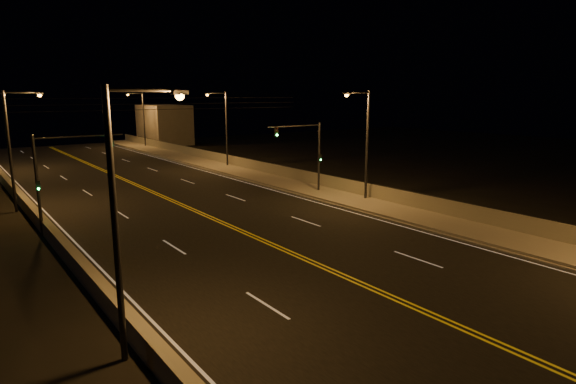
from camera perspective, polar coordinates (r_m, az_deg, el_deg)
road at (r=29.04m, az=-5.54°, el=-4.65°), size 18.00×120.00×0.02m
sidewalk at (r=35.54m, az=9.60°, el=-1.52°), size 3.60×120.00×0.30m
curb at (r=34.27m, az=7.41°, el=-2.07°), size 0.14×120.00×0.15m
parapet_wall at (r=36.58m, az=11.45°, el=-0.18°), size 0.30×120.00×1.00m
jersey_barrier at (r=25.66m, az=-24.40°, el=-6.85°), size 0.45×120.00×0.87m
distant_building_right at (r=82.64m, az=-14.46°, el=7.76°), size 6.00×10.00×6.35m
parapet_rail at (r=36.48m, az=11.48°, el=0.64°), size 0.06×120.00×0.06m
lane_markings at (r=28.98m, az=-5.47°, el=-4.66°), size 17.32×116.00×0.00m
streetlight_1 at (r=36.26m, az=9.05°, el=6.30°), size 2.55×0.28×8.34m
streetlight_2 at (r=53.60m, az=-7.60°, el=7.99°), size 2.55×0.28×8.34m
streetlight_3 at (r=77.25m, az=-16.94°, el=8.64°), size 2.55×0.28×8.34m
streetlight_4 at (r=14.93m, az=-18.86°, el=-1.50°), size 2.55×0.28×8.34m
streetlight_5 at (r=37.96m, az=-29.75°, el=5.16°), size 2.55×0.28×8.34m
traffic_signal_right at (r=38.78m, az=2.54°, el=5.06°), size 5.11×0.31×5.84m
traffic_signal_left at (r=30.86m, az=-25.80°, el=2.26°), size 5.11×0.31×5.84m
overhead_wires at (r=36.42m, az=-13.55°, el=10.15°), size 22.00×0.03×0.83m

